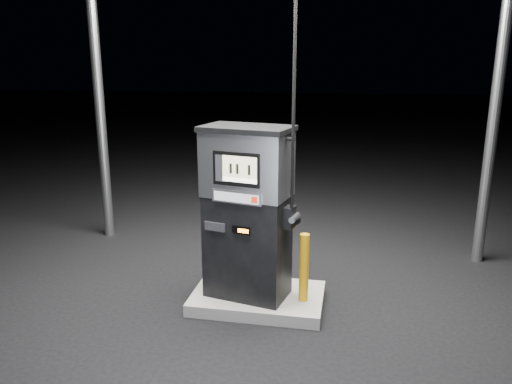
# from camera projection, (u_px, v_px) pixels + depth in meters

# --- Properties ---
(ground) EXTENTS (80.00, 80.00, 0.00)m
(ground) POSITION_uv_depth(u_px,v_px,m) (258.00, 304.00, 6.21)
(ground) COLOR black
(ground) RESTS_ON ground
(pump_island) EXTENTS (1.60, 1.00, 0.15)m
(pump_island) POSITION_uv_depth(u_px,v_px,m) (258.00, 298.00, 6.19)
(pump_island) COLOR slate
(pump_island) RESTS_ON ground
(fuel_dispenser) EXTENTS (1.19, 0.81, 4.29)m
(fuel_dispenser) POSITION_uv_depth(u_px,v_px,m) (248.00, 211.00, 5.88)
(fuel_dispenser) COLOR black
(fuel_dispenser) RESTS_ON pump_island
(bollard_left) EXTENTS (0.14, 0.14, 0.84)m
(bollard_left) POSITION_uv_depth(u_px,v_px,m) (213.00, 260.00, 6.10)
(bollard_left) COLOR orange
(bollard_left) RESTS_ON pump_island
(bollard_right) EXTENTS (0.14, 0.14, 0.84)m
(bollard_right) POSITION_uv_depth(u_px,v_px,m) (304.00, 268.00, 5.88)
(bollard_right) COLOR orange
(bollard_right) RESTS_ON pump_island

